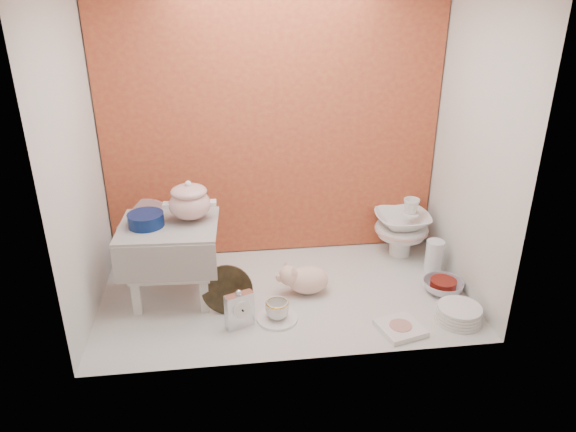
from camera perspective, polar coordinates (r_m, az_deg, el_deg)
name	(u,v)px	position (r m, az deg, el deg)	size (l,w,h in m)	color
ground	(285,294)	(2.74, -0.37, -8.22)	(1.80, 1.80, 0.00)	silver
niche_shell	(279,101)	(2.54, -0.92, 12.00)	(1.86, 1.03, 1.53)	#BB622E
step_stool	(172,262)	(2.68, -12.07, -4.71)	(0.45, 0.39, 0.40)	silver
soup_tureen	(189,200)	(2.58, -10.30, 1.63)	(0.24, 0.24, 0.20)	white
cobalt_bowl	(146,220)	(2.59, -14.69, -0.38)	(0.17, 0.17, 0.06)	#0A1D50
floral_platter	(149,233)	(3.03, -14.41, -1.71)	(0.37, 0.12, 0.36)	white
blue_white_vase	(144,247)	(3.02, -14.88, -3.19)	(0.23, 0.23, 0.24)	silver
lacquer_tray	(227,290)	(2.57, -6.41, -7.70)	(0.24, 0.06, 0.24)	black
mantel_clock	(239,309)	(2.48, -5.12, -9.64)	(0.13, 0.04, 0.19)	silver
plush_pig	(308,280)	(2.71, 2.12, -6.68)	(0.26, 0.18, 0.15)	beige
teacup_saucer	(277,318)	(2.56, -1.13, -10.70)	(0.19, 0.19, 0.01)	white
gold_rim_teacup	(277,309)	(2.53, -1.14, -9.78)	(0.11, 0.11, 0.09)	white
lattice_dish	(400,328)	(2.54, 11.71, -11.44)	(0.18, 0.18, 0.03)	white
dinner_plate_stack	(459,314)	(2.65, 17.50, -9.73)	(0.22, 0.22, 0.07)	white
crystal_bowl	(443,287)	(2.85, 15.94, -7.13)	(0.20, 0.20, 0.06)	silver
clear_glass_vase	(434,257)	(2.98, 15.07, -4.19)	(0.09, 0.09, 0.19)	silver
porcelain_tower	(402,227)	(3.09, 11.83, -1.13)	(0.30, 0.30, 0.34)	white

